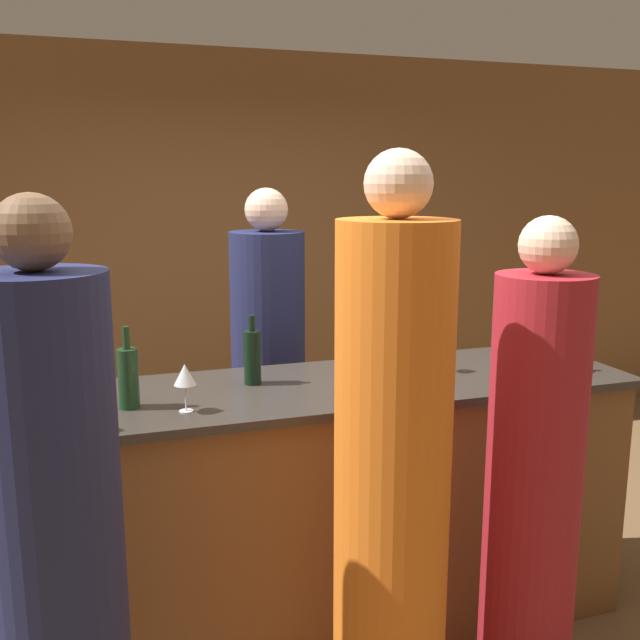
# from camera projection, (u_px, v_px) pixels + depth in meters

# --- Properties ---
(ground_plane) EXTENTS (14.00, 14.00, 0.00)m
(ground_plane) POSITION_uv_depth(u_px,v_px,m) (335.00, 620.00, 3.17)
(ground_plane) COLOR brown
(back_wall) EXTENTS (8.00, 0.06, 2.80)m
(back_wall) POSITION_uv_depth(u_px,v_px,m) (228.00, 255.00, 5.07)
(back_wall) COLOR brown
(back_wall) RESTS_ON ground_plane
(bar_counter) EXTENTS (2.53, 0.73, 1.10)m
(bar_counter) POSITION_uv_depth(u_px,v_px,m) (336.00, 505.00, 3.06)
(bar_counter) COLOR brown
(bar_counter) RESTS_ON ground_plane
(bartender) EXTENTS (0.38, 0.38, 1.89)m
(bartender) POSITION_uv_depth(u_px,v_px,m) (269.00, 386.00, 3.69)
(bartender) COLOR #1E234C
(bartender) RESTS_ON ground_plane
(guest_0) EXTENTS (0.33, 0.33, 1.82)m
(guest_0) POSITION_uv_depth(u_px,v_px,m) (532.00, 496.00, 2.47)
(guest_0) COLOR maroon
(guest_0) RESTS_ON ground_plane
(guest_1) EXTENTS (0.36, 0.36, 2.02)m
(guest_1) POSITION_uv_depth(u_px,v_px,m) (392.00, 503.00, 2.21)
(guest_1) COLOR orange
(guest_1) RESTS_ON ground_plane
(guest_2) EXTENTS (0.35, 0.35, 1.90)m
(guest_2) POSITION_uv_depth(u_px,v_px,m) (59.00, 577.00, 1.91)
(guest_2) COLOR #1E234C
(guest_2) RESTS_ON ground_plane
(wine_bottle_0) EXTENTS (0.07, 0.07, 0.29)m
(wine_bottle_0) POSITION_uv_depth(u_px,v_px,m) (252.00, 356.00, 2.92)
(wine_bottle_0) COLOR black
(wine_bottle_0) RESTS_ON bar_counter
(wine_bottle_1) EXTENTS (0.08, 0.08, 0.27)m
(wine_bottle_1) POSITION_uv_depth(u_px,v_px,m) (553.00, 348.00, 3.11)
(wine_bottle_1) COLOR black
(wine_bottle_1) RESTS_ON bar_counter
(wine_bottle_2) EXTENTS (0.08, 0.08, 0.31)m
(wine_bottle_2) POSITION_uv_depth(u_px,v_px,m) (128.00, 377.00, 2.61)
(wine_bottle_2) COLOR #19381E
(wine_bottle_2) RESTS_ON bar_counter
(ice_bucket) EXTENTS (0.16, 0.16, 0.18)m
(ice_bucket) POSITION_uv_depth(u_px,v_px,m) (551.00, 339.00, 3.35)
(ice_bucket) COLOR #9E9993
(ice_bucket) RESTS_ON bar_counter
(wine_glass_0) EXTENTS (0.06, 0.06, 0.14)m
(wine_glass_0) POSITION_uv_depth(u_px,v_px,m) (380.00, 356.00, 2.99)
(wine_glass_0) COLOR silver
(wine_glass_0) RESTS_ON bar_counter
(wine_glass_1) EXTENTS (0.08, 0.08, 0.16)m
(wine_glass_1) POSITION_uv_depth(u_px,v_px,m) (513.00, 340.00, 3.19)
(wine_glass_1) COLOR silver
(wine_glass_1) RESTS_ON bar_counter
(wine_glass_2) EXTENTS (0.08, 0.08, 0.18)m
(wine_glass_2) POSITION_uv_depth(u_px,v_px,m) (185.00, 376.00, 2.56)
(wine_glass_2) COLOR silver
(wine_glass_2) RESTS_ON bar_counter
(wine_glass_3) EXTENTS (0.07, 0.07, 0.17)m
(wine_glass_3) POSITION_uv_depth(u_px,v_px,m) (363.00, 362.00, 2.81)
(wine_glass_3) COLOR silver
(wine_glass_3) RESTS_ON bar_counter
(wine_glass_4) EXTENTS (0.08, 0.08, 0.17)m
(wine_glass_4) POSITION_uv_depth(u_px,v_px,m) (82.00, 394.00, 2.36)
(wine_glass_4) COLOR silver
(wine_glass_4) RESTS_ON bar_counter
(wine_glass_5) EXTENTS (0.07, 0.07, 0.17)m
(wine_glass_5) POSITION_uv_depth(u_px,v_px,m) (448.00, 343.00, 3.10)
(wine_glass_5) COLOR silver
(wine_glass_5) RESTS_ON bar_counter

